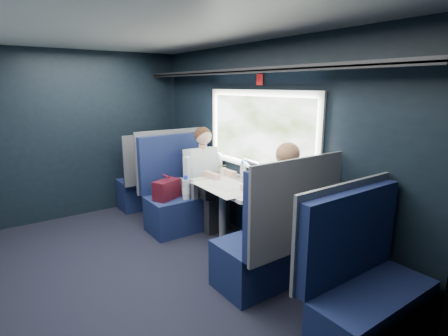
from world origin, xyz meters
TOP-DOWN VIEW (x-y plane):
  - ground at (0.00, 0.00)m, footprint 2.80×4.20m
  - room_shell at (0.02, 0.00)m, footprint 3.00×4.40m
  - table at (1.03, 0.00)m, footprint 0.62×1.00m
  - seat_bay_near at (0.84, 0.87)m, footprint 1.04×0.62m
  - seat_bay_far at (0.85, -0.87)m, footprint 1.04×0.62m
  - seat_row_front at (0.85, 1.80)m, footprint 1.04×0.51m
  - seat_row_back at (0.85, -1.80)m, footprint 1.04×0.51m
  - man at (1.10, 0.70)m, footprint 0.53×0.56m
  - woman at (1.10, -0.71)m, footprint 0.53×0.56m
  - papers at (0.92, -0.04)m, footprint 0.56×0.78m
  - laptop at (1.32, 0.09)m, footprint 0.26×0.33m
  - bottle_small at (1.33, 0.22)m, footprint 0.06×0.06m
  - cup at (1.20, 0.44)m, footprint 0.06×0.06m

SIDE VIEW (x-z plane):
  - ground at x=0.00m, z-range -0.01..0.00m
  - seat_row_front at x=0.85m, z-range -0.17..0.99m
  - seat_row_back at x=0.85m, z-range -0.17..0.99m
  - seat_bay_far at x=0.85m, z-range -0.22..1.04m
  - seat_bay_near at x=0.84m, z-range -0.21..1.05m
  - table at x=1.03m, z-range 0.29..1.03m
  - man at x=1.10m, z-range 0.06..1.38m
  - woman at x=1.10m, z-range 0.07..1.39m
  - papers at x=0.92m, z-range 0.74..0.75m
  - cup at x=1.20m, z-range 0.74..0.82m
  - laptop at x=1.32m, z-range 0.69..0.92m
  - bottle_small at x=1.33m, z-range 0.73..0.93m
  - room_shell at x=0.02m, z-range 0.28..2.68m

